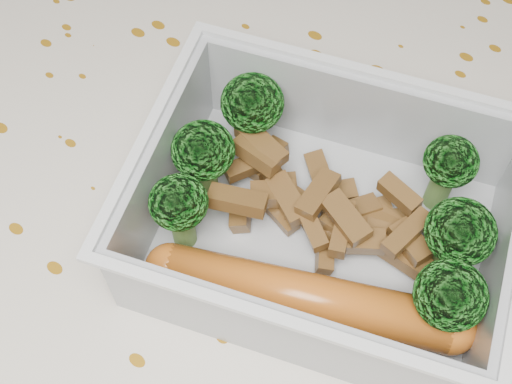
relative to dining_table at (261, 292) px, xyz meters
The scene contains 6 objects.
dining_table is the anchor object (origin of this frame).
tablecloth 0.05m from the dining_table, ahead, with size 1.46×0.96×0.19m.
lunch_container 0.12m from the dining_table, 20.21° to the left, with size 0.22×0.19×0.06m.
broccoli_florets 0.13m from the dining_table, 35.75° to the left, with size 0.17×0.12×0.05m.
meat_pile 0.11m from the dining_table, 43.17° to the left, with size 0.12×0.07×0.03m.
sausage 0.12m from the dining_table, 30.17° to the right, with size 0.15×0.08×0.02m.
Camera 1 is at (0.10, -0.14, 1.09)m, focal length 50.00 mm.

